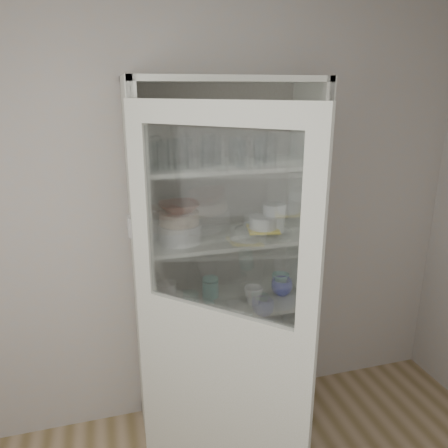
{
  "coord_description": "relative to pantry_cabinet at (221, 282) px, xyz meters",
  "views": [
    {
      "loc": [
        -0.43,
        -0.94,
        2.04
      ],
      "look_at": [
        0.2,
        1.27,
        1.32
      ],
      "focal_mm": 35.0,
      "sensor_mm": 36.0,
      "label": 1
    }
  ],
  "objects": [
    {
      "name": "tumbler_3",
      "position": [
        -0.12,
        -0.18,
        0.79
      ],
      "size": [
        0.07,
        0.07,
        0.13
      ],
      "primitive_type": "cylinder",
      "rotation": [
        0.0,
        0.0,
        -0.0
      ],
      "color": "silver",
      "rests_on": "shelf_glass"
    },
    {
      "name": "white_ramekin",
      "position": [
        0.22,
        -0.1,
        0.38
      ],
      "size": [
        0.2,
        0.2,
        0.07
      ],
      "primitive_type": "cylinder",
      "rotation": [
        0.0,
        0.0,
        -0.42
      ],
      "color": "silver",
      "rests_on": "yellow_trivet"
    },
    {
      "name": "tin_box",
      "position": [
        0.2,
        -0.08,
        -0.45
      ],
      "size": [
        0.23,
        0.19,
        0.06
      ],
      "primitive_type": "cube",
      "rotation": [
        0.0,
        0.0,
        0.28
      ],
      "color": "#9EA2B5",
      "rests_on": "shelf_bot"
    },
    {
      "name": "tumbler_1",
      "position": [
        -0.41,
        -0.22,
        0.79
      ],
      "size": [
        0.08,
        0.08,
        0.14
      ],
      "primitive_type": "cylinder",
      "rotation": [
        0.0,
        0.0,
        0.15
      ],
      "color": "silver",
      "rests_on": "shelf_glass"
    },
    {
      "name": "plate_stack_back",
      "position": [
        -0.41,
        0.05,
        0.38
      ],
      "size": [
        0.22,
        0.22,
        0.11
      ],
      "primitive_type": "cylinder",
      "color": "silver",
      "rests_on": "shelf_plates"
    },
    {
      "name": "tumbler_7",
      "position": [
        -0.4,
        -0.07,
        0.78
      ],
      "size": [
        0.08,
        0.08,
        0.13
      ],
      "primitive_type": "cylinder",
      "rotation": [
        0.0,
        0.0,
        0.34
      ],
      "color": "silver",
      "rests_on": "shelf_glass"
    },
    {
      "name": "glass_platter",
      "position": [
        0.22,
        -0.1,
        0.33
      ],
      "size": [
        0.35,
        0.35,
        0.02
      ],
      "primitive_type": "cylinder",
      "rotation": [
        0.0,
        0.0,
        -0.09
      ],
      "color": "silver",
      "rests_on": "shelf_plates"
    },
    {
      "name": "goblet_0",
      "position": [
        -0.34,
        0.03,
        0.8
      ],
      "size": [
        0.07,
        0.07,
        0.16
      ],
      "primitive_type": null,
      "color": "silver",
      "rests_on": "shelf_glass"
    },
    {
      "name": "tumbler_9",
      "position": [
        -0.06,
        -0.09,
        0.79
      ],
      "size": [
        0.07,
        0.07,
        0.14
      ],
      "primitive_type": "cylinder",
      "rotation": [
        0.0,
        0.0,
        0.02
      ],
      "color": "silver",
      "rests_on": "shelf_glass"
    },
    {
      "name": "goblet_2",
      "position": [
        0.21,
        0.05,
        0.8
      ],
      "size": [
        0.07,
        0.07,
        0.15
      ],
      "primitive_type": null,
      "color": "silver",
      "rests_on": "shelf_glass"
    },
    {
      "name": "tumbler_2",
      "position": [
        -0.25,
        -0.19,
        0.8
      ],
      "size": [
        0.08,
        0.08,
        0.15
      ],
      "primitive_type": "cylinder",
      "rotation": [
        0.0,
        0.0,
        -0.09
      ],
      "color": "silver",
      "rests_on": "shelf_glass"
    },
    {
      "name": "tumbler_0",
      "position": [
        -0.34,
        -0.18,
        0.79
      ],
      "size": [
        0.08,
        0.08,
        0.13
      ],
      "primitive_type": "cylinder",
      "rotation": [
        0.0,
        0.0,
        0.29
      ],
      "color": "silver",
      "rests_on": "shelf_glass"
    },
    {
      "name": "tumbler_10",
      "position": [
        -0.08,
        -0.04,
        0.8
      ],
      "size": [
        0.08,
        0.08,
        0.15
      ],
      "primitive_type": "cylinder",
      "rotation": [
        0.0,
        0.0,
        0.13
      ],
      "color": "silver",
      "rests_on": "shelf_glass"
    },
    {
      "name": "grey_bowl_stack",
      "position": [
        0.29,
        -0.08,
        0.4
      ],
      "size": [
        0.12,
        0.12,
        0.16
      ],
      "primitive_type": "cylinder",
      "color": "silver",
      "rests_on": "shelf_plates"
    },
    {
      "name": "tumbler_5",
      "position": [
        0.21,
        -0.18,
        0.79
      ],
      "size": [
        0.09,
        0.09,
        0.14
      ],
      "primitive_type": "cylinder",
      "rotation": [
        0.0,
        0.0,
        -0.25
      ],
      "color": "silver",
      "rests_on": "shelf_glass"
    },
    {
      "name": "cream_bowl",
      "position": [
        -0.26,
        -0.11,
        0.45
      ],
      "size": [
        0.24,
        0.24,
        0.06
      ],
      "primitive_type": "cylinder",
      "rotation": [
        0.0,
        0.0,
        -0.17
      ],
      "color": "beige",
      "rests_on": "plate_stack_front"
    },
    {
      "name": "teal_jar",
      "position": [
        -0.07,
        -0.01,
        -0.02
      ],
      "size": [
        0.1,
        0.1,
        0.11
      ],
      "color": "teal",
      "rests_on": "shelf_mugs"
    },
    {
      "name": "wall_back",
      "position": [
        -0.2,
        0.16,
        0.36
      ],
      "size": [
        3.6,
        0.02,
        2.6
      ],
      "primitive_type": "cube",
      "color": "#B1B1B1",
      "rests_on": "ground"
    },
    {
      "name": "white_canister",
      "position": [
        -0.33,
        -0.02,
        -0.01
      ],
      "size": [
        0.13,
        0.13,
        0.13
      ],
      "primitive_type": "cylinder",
      "rotation": [
        0.0,
        0.0,
        0.21
      ],
      "color": "silver",
      "rests_on": "shelf_mugs"
    },
    {
      "name": "terracotta_bowl",
      "position": [
        -0.26,
        -0.11,
        0.51
      ],
      "size": [
        0.21,
        0.21,
        0.05
      ],
      "primitive_type": "imported",
      "rotation": [
        0.0,
        0.0,
        0.03
      ],
      "color": "brown",
      "rests_on": "cream_bowl"
    },
    {
      "name": "plate_stack_front",
      "position": [
        -0.26,
        -0.11,
        0.37
      ],
      "size": [
        0.23,
        0.23,
        0.1
      ],
      "primitive_type": "cylinder",
      "color": "silver",
      "rests_on": "shelf_plates"
    },
    {
      "name": "mug_blue",
      "position": [
        0.35,
        -0.1,
        -0.03
      ],
      "size": [
        0.15,
        0.15,
        0.1
      ],
      "primitive_type": "imported",
      "rotation": [
        0.0,
        0.0,
        0.29
      ],
      "color": "#1627A3",
      "rests_on": "shelf_mugs"
    },
    {
      "name": "tumbler_8",
      "position": [
        -0.27,
        -0.05,
        0.79
      ],
      "size": [
        0.09,
        0.09,
        0.13
      ],
      "primitive_type": "cylinder",
      "rotation": [
        0.0,
        0.0,
        -0.4
      ],
      "color": "silver",
      "rests_on": "shelf_glass"
    },
    {
      "name": "goblet_1",
      "position": [
        -0.18,
        0.06,
        0.8
      ],
      "size": [
        0.07,
        0.07,
        0.16
      ],
      "primitive_type": null,
      "color": "silver",
      "rests_on": "shelf_glass"
    },
    {
      "name": "measuring_cups",
      "position": [
        -0.15,
        -0.13,
        -0.06
      ],
      "size": [
        0.1,
        0.1,
        0.04
      ],
      "primitive_type": "cylinder",
      "color": "silver",
      "rests_on": "shelf_mugs"
    },
    {
      "name": "tumbler_6",
      "position": [
        0.41,
        -0.22,
        0.79
      ],
      "size": [
        0.08,
        0.08,
        0.13
      ],
      "primitive_type": "cylinder",
      "rotation": [
        0.0,
        0.0,
        -0.13
      ],
      "color": "silver",
      "rests_on": "shelf_glass"
    },
    {
      "name": "mug_white",
      "position": [
        0.15,
        -0.16,
        -0.03
      ],
      "size": [
        0.14,
        0.14,
        0.1
      ],
      "primitive_type": "imported",
      "rotation": [
        0.0,
        0.0,
        -0.3
      ],
      "color": "silver",
      "rests_on": "shelf_mugs"
    },
    {
      "name": "pantry_cabinet",
      "position": [
        0.0,
        0.0,
        0.0
      ],
      "size": [
        1.0,
        0.45,
        2.1
      ],
      "color": "beige",
      "rests_on": "floor"
    },
    {
      "name": "tumbler_11",
      "position": [
        0.23,
        -0.05,
        0.79
      ],
      "size": [
        0.07,
        0.07,
        0.13
      ],
      "primitive_type": "cylinder",
      "rotation": [
        0.0,
        0.0,
        -0.1
      ],
      "color": "silver",
      "rests_on": "shelf_glass"
    },
    {
      "name": "cupboard_door",
      "position": [
        -0.18,
        -0.6,
        -0.07
      ],
      "size": [
        0.67,
        0.66,
        2.0
      ],
      "rotation": [
        0.0,
        0.0,
        -0.77
      ],
      "color": "beige",
      "rests_on": "floor"
    },
    {
      "name": "goblet_3",
      "position": [
        0.3,
        0.06,
        0.8
      ],
      "size": [
        0.07,
        0.07,
        0.15
      ],
      "primitive_type": null,
      "color": "silver",
      "rests_on": "shelf_glass"
    },
    {
      "name": "tumbler_12",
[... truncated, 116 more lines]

